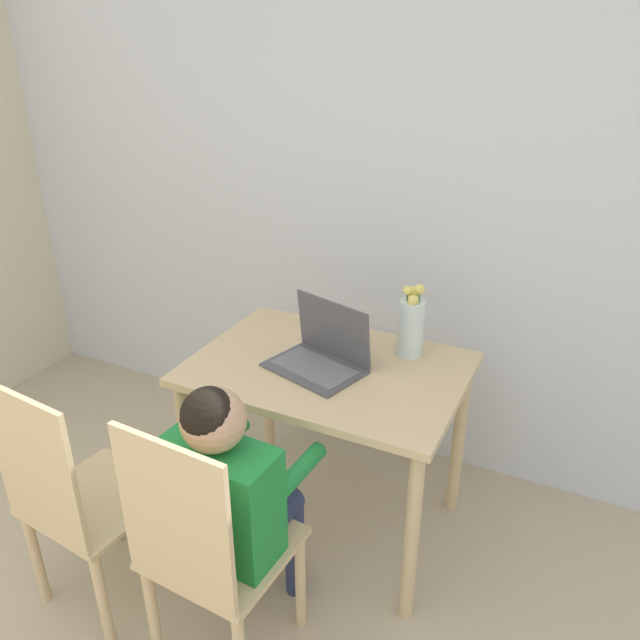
{
  "coord_description": "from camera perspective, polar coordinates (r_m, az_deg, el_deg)",
  "views": [
    {
      "loc": [
        0.73,
        -0.24,
        1.88
      ],
      "look_at": [
        -0.16,
        1.58,
        0.92
      ],
      "focal_mm": 35.0,
      "sensor_mm": 36.0,
      "label": 1
    }
  ],
  "objects": [
    {
      "name": "wall_back",
      "position": [
        2.65,
        9.36,
        11.27
      ],
      "size": [
        6.4,
        0.05,
        2.5
      ],
      "color": "silver",
      "rests_on": "ground_plane"
    },
    {
      "name": "dining_table",
      "position": [
        2.37,
        0.71,
        -6.45
      ],
      "size": [
        1.0,
        0.71,
        0.74
      ],
      "color": "#D6B784",
      "rests_on": "ground_plane"
    },
    {
      "name": "chair_occupied",
      "position": [
        2.0,
        -10.24,
        -20.04
      ],
      "size": [
        0.42,
        0.42,
        0.93
      ],
      "rotation": [
        0.0,
        0.0,
        3.08
      ],
      "color": "#D6B784",
      "rests_on": "ground_plane"
    },
    {
      "name": "chair_spare",
      "position": [
        2.28,
        -21.25,
        -15.03
      ],
      "size": [
        0.44,
        0.44,
        0.93
      ],
      "rotation": [
        0.0,
        0.0,
        3.04
      ],
      "color": "#D6B784",
      "rests_on": "ground_plane"
    },
    {
      "name": "person_seated",
      "position": [
        1.96,
        -8.32,
        -14.69
      ],
      "size": [
        0.38,
        0.44,
        0.99
      ],
      "rotation": [
        0.0,
        0.0,
        3.08
      ],
      "color": "#1E8438",
      "rests_on": "ground_plane"
    },
    {
      "name": "laptop",
      "position": [
        2.29,
        0.19,
        -2.95
      ],
      "size": [
        0.39,
        0.32,
        0.24
      ],
      "rotation": [
        0.0,
        0.0,
        -0.29
      ],
      "color": "#4C4C51",
      "rests_on": "dining_table"
    },
    {
      "name": "flower_vase",
      "position": [
        2.36,
        8.35,
        -0.42
      ],
      "size": [
        0.1,
        0.1,
        0.29
      ],
      "color": "silver",
      "rests_on": "dining_table"
    },
    {
      "name": "water_bottle",
      "position": [
        2.32,
        2.84,
        -1.75
      ],
      "size": [
        0.06,
        0.06,
        0.18
      ],
      "color": "silver",
      "rests_on": "dining_table"
    }
  ]
}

